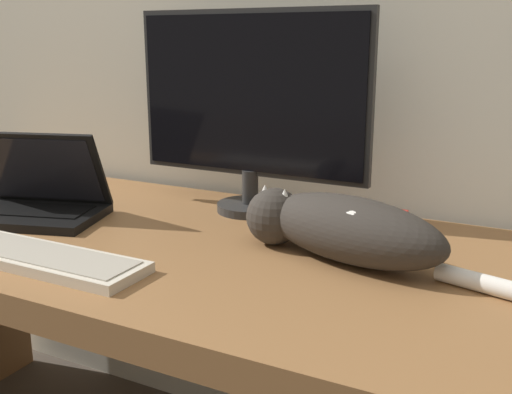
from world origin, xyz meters
TOP-DOWN VIEW (x-y plane):
  - desk at (0.00, 0.38)m, footprint 1.75×0.76m
  - monitor at (0.13, 0.64)m, footprint 0.60×0.16m
  - laptop at (-0.30, 0.35)m, footprint 0.37×0.29m
  - external_keyboard at (-0.04, 0.13)m, footprint 0.41×0.13m
  - cat at (0.44, 0.42)m, footprint 0.57×0.24m
  - small_toy at (0.49, 0.62)m, footprint 0.05×0.05m

SIDE VIEW (x-z plane):
  - desk at x=0.00m, z-range 0.22..0.94m
  - external_keyboard at x=-0.04m, z-range 0.72..0.74m
  - small_toy at x=0.49m, z-range 0.72..0.77m
  - laptop at x=-0.30m, z-range 0.66..0.87m
  - cat at x=0.44m, z-range 0.72..0.85m
  - monitor at x=0.13m, z-range 0.74..1.22m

